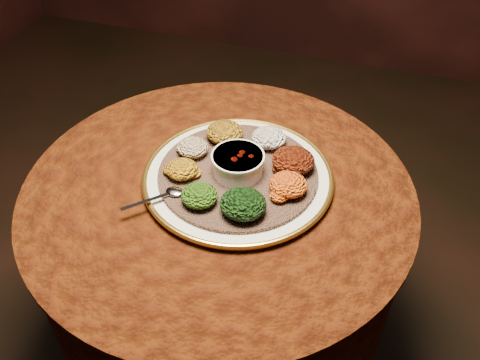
% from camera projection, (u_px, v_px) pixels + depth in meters
% --- Properties ---
extents(table, '(0.96, 0.96, 0.73)m').
position_uv_depth(table, '(220.00, 237.00, 1.42)').
color(table, black).
rests_on(table, ground).
extents(platter, '(0.55, 0.55, 0.02)m').
position_uv_depth(platter, '(238.00, 177.00, 1.31)').
color(platter, beige).
rests_on(platter, table).
extents(injera, '(0.48, 0.48, 0.01)m').
position_uv_depth(injera, '(238.00, 174.00, 1.30)').
color(injera, brown).
rests_on(injera, platter).
extents(stew_bowl, '(0.13, 0.13, 0.05)m').
position_uv_depth(stew_bowl, '(238.00, 163.00, 1.28)').
color(stew_bowl, white).
rests_on(stew_bowl, injera).
extents(spoon, '(0.12, 0.11, 0.01)m').
position_uv_depth(spoon, '(170.00, 193.00, 1.24)').
color(spoon, silver).
rests_on(spoon, injera).
extents(portion_ayib, '(0.09, 0.09, 0.04)m').
position_uv_depth(portion_ayib, '(269.00, 138.00, 1.37)').
color(portion_ayib, silver).
rests_on(portion_ayib, injera).
extents(portion_kitfo, '(0.10, 0.10, 0.05)m').
position_uv_depth(portion_kitfo, '(293.00, 160.00, 1.29)').
color(portion_kitfo, black).
rests_on(portion_kitfo, injera).
extents(portion_tikil, '(0.09, 0.09, 0.04)m').
position_uv_depth(portion_tikil, '(288.00, 185.00, 1.24)').
color(portion_tikil, '#B8720F').
rests_on(portion_tikil, injera).
extents(portion_gomen, '(0.11, 0.10, 0.05)m').
position_uv_depth(portion_gomen, '(243.00, 204.00, 1.18)').
color(portion_gomen, black).
rests_on(portion_gomen, injera).
extents(portion_mixveg, '(0.09, 0.08, 0.04)m').
position_uv_depth(portion_mixveg, '(199.00, 196.00, 1.21)').
color(portion_mixveg, '#A02E0A').
rests_on(portion_mixveg, injera).
extents(portion_kik, '(0.08, 0.07, 0.04)m').
position_uv_depth(portion_kik, '(182.00, 169.00, 1.28)').
color(portion_kik, '#A97D0E').
rests_on(portion_kik, injera).
extents(portion_timatim, '(0.08, 0.08, 0.04)m').
position_uv_depth(portion_timatim, '(193.00, 147.00, 1.34)').
color(portion_timatim, maroon).
rests_on(portion_timatim, injera).
extents(portion_shiro, '(0.10, 0.09, 0.05)m').
position_uv_depth(portion_shiro, '(225.00, 132.00, 1.38)').
color(portion_shiro, '#916611').
rests_on(portion_shiro, injera).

